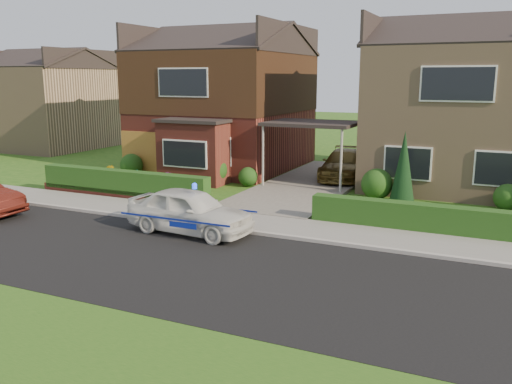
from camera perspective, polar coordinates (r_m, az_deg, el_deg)
The scene contains 25 objects.
ground at distance 14.21m, azimuth -8.85°, elevation -7.20°, with size 120.00×120.00×0.00m, color #255115.
road at distance 14.21m, azimuth -8.85°, elevation -7.20°, with size 60.00×6.00×0.02m, color black.
kerb at distance 16.70m, azimuth -3.08°, elevation -3.93°, with size 60.00×0.16×0.12m, color #9E9993.
sidewalk at distance 17.60m, azimuth -1.49°, elevation -3.11°, with size 60.00×2.00×0.10m, color slate.
grass_verge at distance 10.75m, azimuth -24.15°, elevation -14.69°, with size 60.00×4.00×0.01m, color #255115.
driveway at distance 23.83m, azimuth 5.83°, elevation 0.87°, with size 3.80×12.00×0.12m, color #666059.
house_left at distance 28.36m, azimuth -3.33°, elevation 10.32°, with size 7.50×9.53×7.25m.
house_right at distance 25.21m, azimuth 21.04°, elevation 9.01°, with size 7.50×8.06×7.25m.
carport_link at distance 23.42m, azimuth 5.93°, elevation 7.09°, with size 3.80×3.00×2.77m.
garage_door at distance 26.58m, azimuth -11.99°, elevation 3.99°, with size 2.20×0.10×2.10m, color brown.
dwarf_wall at distance 21.62m, azimuth -14.00°, elevation -0.26°, with size 7.70×0.25×0.36m, color maroon.
hedge_left at distance 21.77m, azimuth -13.73°, elevation -0.64°, with size 7.50×0.55×0.90m, color #163510.
hedge_right at distance 17.22m, azimuth 18.10°, elevation -4.24°, with size 7.50×0.55×0.80m, color #163510.
shrub_left_far at distance 26.44m, azimuth -12.97°, elevation 2.79°, with size 1.08×1.08×1.08m, color #163510.
shrub_left_mid at distance 23.79m, azimuth -4.64°, elevation 2.34°, with size 1.32×1.32×1.32m, color #163510.
shrub_left_near at distance 23.37m, azimuth -0.84°, elevation 1.61°, with size 0.84×0.84×0.84m, color #163510.
shrub_right_near at distance 21.38m, azimuth 12.60°, elevation 0.82°, with size 1.20×1.20×1.20m, color #163510.
shrub_right_mid at distance 21.06m, azimuth 24.95°, elevation -0.52°, with size 0.96×0.96×0.96m, color #163510.
conifer_a at distance 20.88m, azimuth 15.25°, elevation 2.38°, with size 0.90×0.90×2.60m, color black.
neighbour_left at distance 38.70m, azimuth -20.91°, elevation 8.22°, with size 6.50×7.00×5.20m, color tan.
police_car at distance 16.43m, azimuth -6.99°, elevation -2.03°, with size 3.67×4.09×1.52m.
driveway_car at distance 24.92m, azimuth 9.24°, elevation 2.89°, with size 1.78×4.39×1.27m, color brown.
potted_plant_a at distance 23.73m, azimuth -12.50°, elevation 1.35°, with size 0.39×0.26×0.73m, color gray.
potted_plant_b at distance 24.99m, azimuth -15.16°, elevation 1.82°, with size 0.44×0.35×0.80m, color gray.
potted_plant_c at distance 22.64m, azimuth -9.15°, elevation 1.04°, with size 0.44×0.44×0.78m, color gray.
Camera 1 is at (7.50, -11.14, 4.64)m, focal length 38.00 mm.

